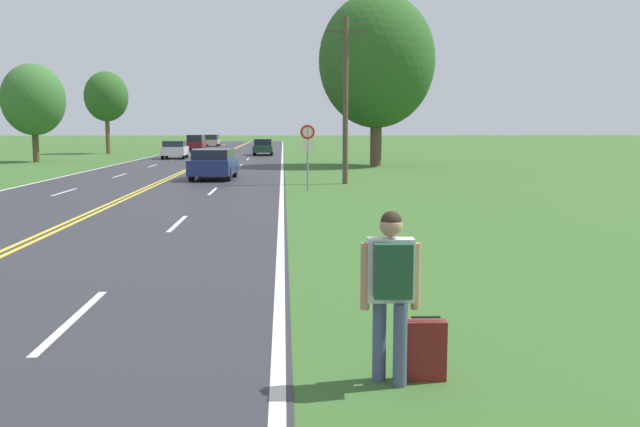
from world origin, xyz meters
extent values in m
cube|color=silver|center=(2.88, 7.50, 0.01)|extent=(0.12, 3.00, 0.00)
cube|color=silver|center=(2.88, 16.50, 0.01)|extent=(0.12, 3.00, 0.00)
cube|color=silver|center=(2.88, 25.50, 0.01)|extent=(0.12, 3.00, 0.00)
cube|color=silver|center=(2.88, 34.50, 0.01)|extent=(0.12, 3.00, 0.00)
cube|color=silver|center=(2.88, 43.50, 0.01)|extent=(0.12, 3.00, 0.00)
cube|color=silver|center=(2.88, 52.50, 0.01)|extent=(0.12, 3.00, 0.00)
cube|color=silver|center=(2.88, 61.50, 0.01)|extent=(0.12, 3.00, 0.00)
cube|color=silver|center=(2.88, 70.50, 0.01)|extent=(0.12, 3.00, 0.00)
cube|color=silver|center=(2.88, 79.50, 0.01)|extent=(0.12, 3.00, 0.00)
cube|color=silver|center=(2.88, 88.50, 0.01)|extent=(0.12, 3.00, 0.00)
cube|color=silver|center=(2.88, 97.50, 0.01)|extent=(0.12, 3.00, 0.00)
cube|color=silver|center=(2.88, 106.50, 0.01)|extent=(0.12, 3.00, 0.00)
cube|color=silver|center=(-2.88, 25.50, 0.01)|extent=(0.12, 3.00, 0.00)
cube|color=silver|center=(-2.88, 34.50, 0.01)|extent=(0.12, 3.00, 0.00)
cube|color=silver|center=(-2.88, 43.50, 0.01)|extent=(0.12, 3.00, 0.00)
cube|color=silver|center=(-2.88, 52.50, 0.01)|extent=(0.12, 3.00, 0.00)
cube|color=silver|center=(-2.88, 61.50, 0.01)|extent=(0.12, 3.00, 0.00)
cube|color=silver|center=(-2.88, 70.50, 0.01)|extent=(0.12, 3.00, 0.00)
cube|color=silver|center=(-2.88, 79.50, 0.01)|extent=(0.12, 3.00, 0.00)
cube|color=silver|center=(-2.88, 88.50, 0.01)|extent=(0.12, 3.00, 0.00)
cube|color=silver|center=(-2.88, 97.50, 0.01)|extent=(0.12, 3.00, 0.00)
cube|color=silver|center=(-2.88, 106.50, 0.01)|extent=(0.12, 3.00, 0.00)
cylinder|color=#475175|center=(6.64, 5.17, 0.42)|extent=(0.14, 0.14, 0.84)
cylinder|color=#475175|center=(6.82, 5.01, 0.42)|extent=(0.14, 0.14, 0.84)
cube|color=silver|center=(6.73, 5.09, 1.15)|extent=(0.46, 0.21, 0.63)
sphere|color=tan|center=(6.73, 5.09, 1.59)|extent=(0.23, 0.23, 0.23)
sphere|color=#2D2319|center=(6.73, 5.09, 1.63)|extent=(0.21, 0.21, 0.21)
cylinder|color=tan|center=(6.48, 5.10, 1.09)|extent=(0.09, 0.09, 0.66)
cylinder|color=tan|center=(6.98, 5.08, 1.09)|extent=(0.09, 0.09, 0.66)
cube|color=#1E472D|center=(6.72, 4.91, 1.19)|extent=(0.37, 0.19, 0.53)
cube|color=maroon|center=(7.11, 5.16, 0.31)|extent=(0.42, 0.17, 0.61)
cylinder|color=black|center=(7.11, 5.16, 0.65)|extent=(0.29, 0.04, 0.02)
cylinder|color=gray|center=(6.65, 25.33, 1.30)|extent=(0.07, 0.07, 2.60)
cylinder|color=silver|center=(6.65, 25.31, 2.35)|extent=(0.60, 0.02, 0.60)
torus|color=red|center=(6.65, 25.30, 2.35)|extent=(0.55, 0.07, 0.55)
cube|color=silver|center=(6.65, 25.31, 1.80)|extent=(0.44, 0.02, 0.44)
cylinder|color=brown|center=(8.46, 28.94, 3.66)|extent=(0.24, 0.24, 7.32)
cube|color=brown|center=(8.46, 28.94, 6.72)|extent=(1.80, 0.12, 0.10)
cylinder|color=brown|center=(11.77, 42.97, 1.80)|extent=(0.75, 0.75, 3.60)
ellipsoid|color=#2D5B23|center=(11.77, 42.97, 6.79)|extent=(7.51, 7.51, 8.63)
cylinder|color=brown|center=(-10.99, 64.39, 1.83)|extent=(0.41, 0.41, 3.66)
ellipsoid|color=#2D5B23|center=(-10.99, 64.39, 5.39)|extent=(4.06, 4.06, 4.67)
cylinder|color=brown|center=(-12.25, 48.94, 1.30)|extent=(0.45, 0.45, 2.60)
ellipsoid|color=#386B2D|center=(-12.25, 48.94, 4.49)|extent=(4.46, 4.46, 5.13)
cylinder|color=black|center=(3.11, 30.50, 0.32)|extent=(0.23, 0.64, 0.63)
cylinder|color=black|center=(1.38, 30.58, 0.32)|extent=(0.23, 0.64, 0.63)
cylinder|color=black|center=(3.23, 33.10, 0.32)|extent=(0.23, 0.64, 0.63)
cylinder|color=black|center=(1.49, 33.18, 0.32)|extent=(0.23, 0.64, 0.63)
cube|color=navy|center=(2.30, 31.84, 0.64)|extent=(2.12, 4.28, 0.72)
cube|color=#1E232D|center=(2.30, 31.84, 1.24)|extent=(1.83, 3.01, 0.47)
cylinder|color=black|center=(-3.86, 54.74, 0.35)|extent=(0.23, 0.71, 0.70)
cylinder|color=black|center=(-2.23, 54.80, 0.35)|extent=(0.23, 0.71, 0.70)
cylinder|color=black|center=(-3.77, 52.39, 0.35)|extent=(0.23, 0.71, 0.70)
cylinder|color=black|center=(-2.15, 52.45, 0.35)|extent=(0.23, 0.71, 0.70)
cube|color=white|center=(-3.00, 53.59, 0.63)|extent=(1.97, 3.86, 0.64)
cube|color=#1E232D|center=(-3.00, 53.59, 1.20)|extent=(1.71, 2.72, 0.48)
cylinder|color=black|center=(4.65, 58.78, 0.34)|extent=(0.20, 0.69, 0.69)
cylinder|color=black|center=(3.11, 58.78, 0.34)|extent=(0.20, 0.69, 0.69)
cylinder|color=black|center=(4.64, 61.76, 0.34)|extent=(0.20, 0.69, 0.69)
cylinder|color=black|center=(3.11, 61.76, 0.34)|extent=(0.20, 0.69, 0.69)
cube|color=#1E472D|center=(3.88, 60.27, 0.60)|extent=(1.74, 4.81, 0.58)
cube|color=#1E232D|center=(3.88, 60.46, 1.18)|extent=(1.53, 2.65, 0.57)
cylinder|color=black|center=(-4.40, 73.31, 0.36)|extent=(0.20, 0.71, 0.71)
cylinder|color=black|center=(-2.82, 73.31, 0.36)|extent=(0.20, 0.71, 0.71)
cylinder|color=black|center=(-4.41, 70.53, 0.36)|extent=(0.20, 0.71, 0.71)
cylinder|color=black|center=(-2.83, 70.53, 0.36)|extent=(0.20, 0.71, 0.71)
cube|color=maroon|center=(-3.61, 71.92, 0.65)|extent=(1.79, 4.49, 0.66)
cube|color=#1E232D|center=(-3.61, 71.92, 1.34)|extent=(1.57, 3.14, 0.71)
cylinder|color=black|center=(-4.35, 89.31, 0.35)|extent=(0.21, 0.69, 0.69)
cylinder|color=black|center=(-2.78, 89.28, 0.35)|extent=(0.21, 0.69, 0.69)
cylinder|color=black|center=(-4.39, 86.96, 0.35)|extent=(0.21, 0.69, 0.69)
cylinder|color=black|center=(-2.82, 86.93, 0.35)|extent=(0.21, 0.69, 0.69)
cube|color=#C1B28E|center=(-3.59, 88.12, 0.59)|extent=(1.84, 3.83, 0.57)
cube|color=#1E232D|center=(-3.59, 88.12, 1.20)|extent=(1.60, 2.68, 0.65)
camera|label=1|loc=(5.69, -1.38, 2.55)|focal=38.00mm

